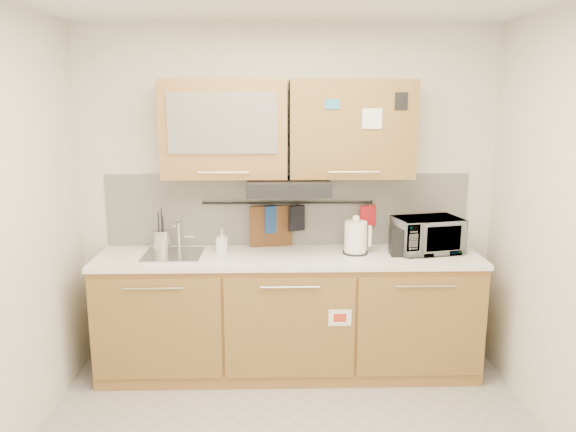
{
  "coord_description": "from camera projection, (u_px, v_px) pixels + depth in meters",
  "views": [
    {
      "loc": [
        -0.1,
        -2.79,
        2.05
      ],
      "look_at": [
        -0.01,
        1.05,
        1.24
      ],
      "focal_mm": 35.0,
      "sensor_mm": 36.0,
      "label": 1
    }
  ],
  "objects": [
    {
      "name": "wall_back",
      "position": [
        288.0,
        197.0,
        4.36
      ],
      "size": [
        3.2,
        0.0,
        3.2
      ],
      "primitive_type": "plane",
      "rotation": [
        1.57,
        0.0,
        0.0
      ],
      "color": "silver",
      "rests_on": "ground"
    },
    {
      "name": "microwave",
      "position": [
        427.0,
        235.0,
        4.18
      ],
      "size": [
        0.53,
        0.42,
        0.26
      ],
      "primitive_type": "imported",
      "rotation": [
        0.0,
        0.0,
        0.22
      ],
      "color": "#999999",
      "rests_on": "countertop"
    },
    {
      "name": "countertop",
      "position": [
        289.0,
        257.0,
        4.14
      ],
      "size": [
        2.82,
        0.62,
        0.04
      ],
      "primitive_type": "cube",
      "color": "white",
      "rests_on": "base_cabinet"
    },
    {
      "name": "pot_holder",
      "position": [
        368.0,
        216.0,
        4.34
      ],
      "size": [
        0.13,
        0.07,
        0.16
      ],
      "primitive_type": "cube",
      "rotation": [
        0.0,
        0.0,
        0.4
      ],
      "color": "red",
      "rests_on": "utensil_rail"
    },
    {
      "name": "cutting_board",
      "position": [
        271.0,
        232.0,
        4.34
      ],
      "size": [
        0.33,
        0.07,
        0.4
      ],
      "primitive_type": "cube",
      "rotation": [
        0.0,
        0.0,
        0.16
      ],
      "color": "brown",
      "rests_on": "utensil_rail"
    },
    {
      "name": "oven_mitt",
      "position": [
        273.0,
        219.0,
        4.33
      ],
      "size": [
        0.13,
        0.08,
        0.21
      ],
      "primitive_type": "cube",
      "rotation": [
        0.0,
        0.0,
        0.37
      ],
      "color": "navy",
      "rests_on": "utensil_rail"
    },
    {
      "name": "sink",
      "position": [
        173.0,
        254.0,
        4.13
      ],
      "size": [
        0.42,
        0.4,
        0.26
      ],
      "color": "silver",
      "rests_on": "countertop"
    },
    {
      "name": "base_cabinet",
      "position": [
        289.0,
        320.0,
        4.24
      ],
      "size": [
        2.8,
        0.64,
        0.88
      ],
      "color": "#AA743C",
      "rests_on": "floor"
    },
    {
      "name": "upper_cabinets",
      "position": [
        287.0,
        129.0,
        4.08
      ],
      "size": [
        1.82,
        0.37,
        0.7
      ],
      "color": "#AA743C",
      "rests_on": "wall_back"
    },
    {
      "name": "range_hood",
      "position": [
        288.0,
        186.0,
        4.09
      ],
      "size": [
        0.6,
        0.46,
        0.1
      ],
      "primitive_type": "cube",
      "color": "black",
      "rests_on": "upper_cabinets"
    },
    {
      "name": "soap_bottle",
      "position": [
        222.0,
        241.0,
        4.17
      ],
      "size": [
        0.09,
        0.09,
        0.18
      ],
      "primitive_type": "imported",
      "rotation": [
        0.0,
        0.0,
        -0.08
      ],
      "color": "#999999",
      "rests_on": "countertop"
    },
    {
      "name": "utensil_rail",
      "position": [
        288.0,
        203.0,
        4.32
      ],
      "size": [
        1.3,
        0.02,
        0.02
      ],
      "primitive_type": "cylinder",
      "rotation": [
        0.0,
        1.57,
        0.0
      ],
      "color": "black",
      "rests_on": "backsplash"
    },
    {
      "name": "kettle",
      "position": [
        356.0,
        238.0,
        4.14
      ],
      "size": [
        0.21,
        0.19,
        0.29
      ],
      "rotation": [
        0.0,
        0.0,
        0.05
      ],
      "color": "white",
      "rests_on": "countertop"
    },
    {
      "name": "backsplash",
      "position": [
        288.0,
        210.0,
        4.37
      ],
      "size": [
        2.8,
        0.02,
        0.56
      ],
      "primitive_type": "cube",
      "color": "silver",
      "rests_on": "countertop"
    },
    {
      "name": "utensil_crock",
      "position": [
        162.0,
        241.0,
        4.21
      ],
      "size": [
        0.15,
        0.15,
        0.32
      ],
      "rotation": [
        0.0,
        0.0,
        -0.14
      ],
      "color": "#B6B5BA",
      "rests_on": "countertop"
    },
    {
      "name": "toaster",
      "position": [
        408.0,
        241.0,
        4.11
      ],
      "size": [
        0.27,
        0.17,
        0.2
      ],
      "rotation": [
        0.0,
        0.0,
        -0.05
      ],
      "color": "black",
      "rests_on": "countertop"
    },
    {
      "name": "dark_pouch",
      "position": [
        297.0,
        218.0,
        4.33
      ],
      "size": [
        0.13,
        0.08,
        0.2
      ],
      "primitive_type": "cube",
      "rotation": [
        0.0,
        0.0,
        0.42
      ],
      "color": "black",
      "rests_on": "utensil_rail"
    }
  ]
}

